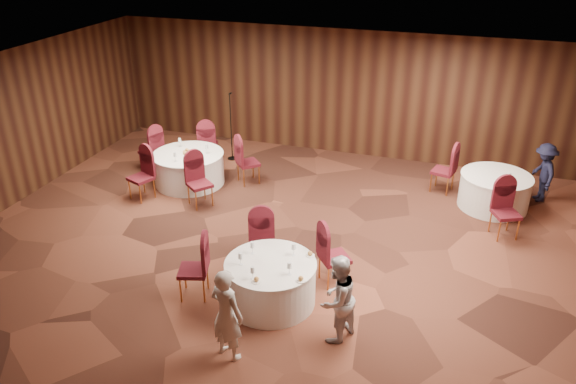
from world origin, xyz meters
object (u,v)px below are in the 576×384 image
(table_main, at_px, (271,282))
(table_right, at_px, (494,191))
(woman_a, at_px, (227,314))
(man_c, at_px, (543,173))
(mic_stand, at_px, (232,140))
(table_left, at_px, (189,168))
(woman_b, at_px, (337,299))

(table_main, distance_m, table_right, 5.74)
(woman_a, distance_m, man_c, 8.03)
(table_right, xyz_separation_m, mic_stand, (-6.38, 0.68, 0.15))
(mic_stand, relative_size, man_c, 1.32)
(table_left, relative_size, man_c, 1.24)
(mic_stand, bearing_deg, table_left, -102.97)
(table_right, distance_m, woman_b, 5.58)
(table_left, height_order, woman_b, woman_b)
(table_main, height_order, table_right, same)
(woman_b, bearing_deg, mic_stand, -120.21)
(mic_stand, relative_size, woman_b, 1.25)
(table_right, relative_size, man_c, 1.12)
(woman_b, distance_m, man_c, 6.59)
(mic_stand, bearing_deg, table_main, -60.80)
(table_right, bearing_deg, table_main, -126.71)
(table_main, relative_size, woman_a, 1.01)
(table_left, height_order, table_right, same)
(table_right, relative_size, woman_a, 1.02)
(table_main, relative_size, man_c, 1.12)
(mic_stand, bearing_deg, man_c, -0.18)
(table_right, bearing_deg, mic_stand, 173.92)
(table_main, bearing_deg, table_left, 132.46)
(table_main, distance_m, mic_stand, 6.05)
(table_main, bearing_deg, woman_a, -96.47)
(table_main, distance_m, woman_b, 1.35)
(table_main, xyz_separation_m, man_c, (4.39, 5.26, 0.29))
(table_main, height_order, mic_stand, mic_stand)
(table_left, xyz_separation_m, mic_stand, (0.38, 1.64, 0.15))
(woman_a, bearing_deg, man_c, -106.31)
(table_left, relative_size, woman_b, 1.17)
(table_right, height_order, mic_stand, mic_stand)
(man_c, bearing_deg, woman_a, -50.47)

